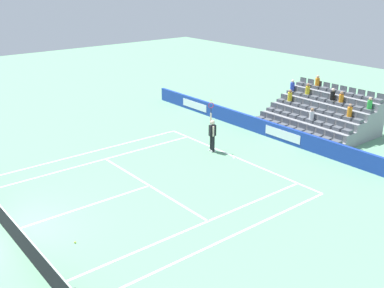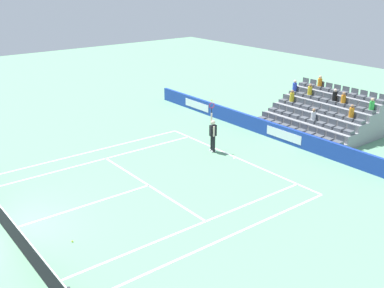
% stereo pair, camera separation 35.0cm
% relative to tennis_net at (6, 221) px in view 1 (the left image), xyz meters
% --- Properties ---
extents(ground_plane, '(80.00, 80.00, 0.00)m').
position_rel_tennis_net_xyz_m(ground_plane, '(0.00, 0.00, -0.49)').
color(ground_plane, '#669E77').
extents(line_baseline, '(10.97, 0.10, 0.01)m').
position_rel_tennis_net_xyz_m(line_baseline, '(0.00, -11.89, -0.49)').
color(line_baseline, white).
rests_on(line_baseline, ground).
extents(line_service, '(8.23, 0.10, 0.01)m').
position_rel_tennis_net_xyz_m(line_service, '(0.00, -6.40, -0.49)').
color(line_service, white).
rests_on(line_service, ground).
extents(line_centre_service, '(0.10, 6.40, 0.01)m').
position_rel_tennis_net_xyz_m(line_centre_service, '(0.00, -3.20, -0.49)').
color(line_centre_service, white).
rests_on(line_centre_service, ground).
extents(line_singles_sideline_left, '(0.10, 11.89, 0.01)m').
position_rel_tennis_net_xyz_m(line_singles_sideline_left, '(4.12, -5.95, -0.49)').
color(line_singles_sideline_left, white).
rests_on(line_singles_sideline_left, ground).
extents(line_singles_sideline_right, '(0.10, 11.89, 0.01)m').
position_rel_tennis_net_xyz_m(line_singles_sideline_right, '(-4.12, -5.95, -0.49)').
color(line_singles_sideline_right, white).
rests_on(line_singles_sideline_right, ground).
extents(line_doubles_sideline_left, '(0.10, 11.89, 0.01)m').
position_rel_tennis_net_xyz_m(line_doubles_sideline_left, '(5.49, -5.95, -0.49)').
color(line_doubles_sideline_left, white).
rests_on(line_doubles_sideline_left, ground).
extents(line_doubles_sideline_right, '(0.10, 11.89, 0.01)m').
position_rel_tennis_net_xyz_m(line_doubles_sideline_right, '(-5.49, -5.95, -0.49)').
color(line_doubles_sideline_right, white).
rests_on(line_doubles_sideline_right, ground).
extents(line_centre_mark, '(0.10, 0.20, 0.01)m').
position_rel_tennis_net_xyz_m(line_centre_mark, '(0.00, -11.79, -0.49)').
color(line_centre_mark, white).
rests_on(line_centre_mark, ground).
extents(sponsor_barrier, '(23.94, 0.22, 0.93)m').
position_rel_tennis_net_xyz_m(sponsor_barrier, '(0.00, -15.68, -0.03)').
color(sponsor_barrier, '#193899').
rests_on(sponsor_barrier, ground).
extents(tennis_net, '(11.97, 0.10, 1.07)m').
position_rel_tennis_net_xyz_m(tennis_net, '(0.00, 0.00, 0.00)').
color(tennis_net, '#33383D').
rests_on(tennis_net, ground).
extents(tennis_player, '(0.51, 0.42, 2.85)m').
position_rel_tennis_net_xyz_m(tennis_player, '(1.45, -11.49, 0.50)').
color(tennis_player, black).
rests_on(tennis_player, ground).
extents(stadium_stand, '(6.20, 4.75, 2.98)m').
position_rel_tennis_net_xyz_m(stadium_stand, '(0.00, -19.26, 0.33)').
color(stadium_stand, gray).
rests_on(stadium_stand, ground).
extents(loose_tennis_ball, '(0.07, 0.07, 0.07)m').
position_rel_tennis_net_xyz_m(loose_tennis_ball, '(-2.27, -1.66, -0.46)').
color(loose_tennis_ball, '#D1E533').
rests_on(loose_tennis_ball, ground).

